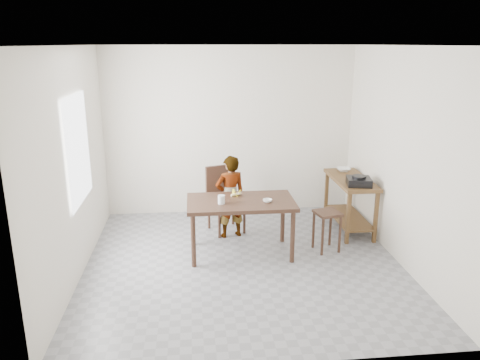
{
  "coord_description": "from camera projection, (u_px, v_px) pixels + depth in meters",
  "views": [
    {
      "loc": [
        -0.6,
        -5.44,
        2.72
      ],
      "look_at": [
        0.0,
        0.4,
        1.0
      ],
      "focal_mm": 35.0,
      "sensor_mm": 36.0,
      "label": 1
    }
  ],
  "objects": [
    {
      "name": "floor",
      "position": [
        243.0,
        264.0,
        6.03
      ],
      "size": [
        4.0,
        4.0,
        0.04
      ],
      "primitive_type": "cube",
      "color": "gray",
      "rests_on": "ground"
    },
    {
      "name": "dining_table",
      "position": [
        241.0,
        227.0,
        6.2
      ],
      "size": [
        1.4,
        0.8,
        0.75
      ],
      "primitive_type": null,
      "color": "#3C251A",
      "rests_on": "floor"
    },
    {
      "name": "wall_left",
      "position": [
        71.0,
        166.0,
        5.44
      ],
      "size": [
        0.04,
        4.0,
        2.7
      ],
      "primitive_type": "cube",
      "color": "white",
      "rests_on": "ground"
    },
    {
      "name": "prep_counter",
      "position": [
        349.0,
        204.0,
        7.03
      ],
      "size": [
        0.5,
        1.2,
        0.8
      ],
      "primitive_type": null,
      "color": "brown",
      "rests_on": "floor"
    },
    {
      "name": "stool",
      "position": [
        327.0,
        231.0,
        6.33
      ],
      "size": [
        0.38,
        0.38,
        0.56
      ],
      "primitive_type": null,
      "rotation": [
        0.0,
        0.0,
        0.22
      ],
      "color": "#3C251A",
      "rests_on": "floor"
    },
    {
      "name": "glass_tumbler",
      "position": [
        221.0,
        199.0,
        5.96
      ],
      "size": [
        0.1,
        0.1,
        0.11
      ],
      "primitive_type": "cylinder",
      "rotation": [
        0.0,
        0.0,
        0.17
      ],
      "color": "silver",
      "rests_on": "dining_table"
    },
    {
      "name": "small_bowl",
      "position": [
        267.0,
        201.0,
        6.03
      ],
      "size": [
        0.13,
        0.13,
        0.04
      ],
      "primitive_type": "imported",
      "rotation": [
        0.0,
        0.0,
        -0.08
      ],
      "color": "white",
      "rests_on": "dining_table"
    },
    {
      "name": "dining_chair",
      "position": [
        226.0,
        200.0,
        6.93
      ],
      "size": [
        0.6,
        0.6,
        0.97
      ],
      "primitive_type": null,
      "rotation": [
        0.0,
        0.0,
        0.34
      ],
      "color": "#3C251A",
      "rests_on": "floor"
    },
    {
      "name": "wall_front",
      "position": [
        271.0,
        223.0,
        3.71
      ],
      "size": [
        4.0,
        0.04,
        2.7
      ],
      "primitive_type": "cube",
      "color": "white",
      "rests_on": "ground"
    },
    {
      "name": "child",
      "position": [
        230.0,
        197.0,
        6.7
      ],
      "size": [
        0.51,
        0.4,
        1.21
      ],
      "primitive_type": "imported",
      "rotation": [
        0.0,
        0.0,
        3.42
      ],
      "color": "white",
      "rests_on": "floor"
    },
    {
      "name": "wall_back",
      "position": [
        230.0,
        131.0,
        7.57
      ],
      "size": [
        4.0,
        0.04,
        2.7
      ],
      "primitive_type": "cube",
      "color": "white",
      "rests_on": "ground"
    },
    {
      "name": "banana",
      "position": [
        236.0,
        194.0,
        6.27
      ],
      "size": [
        0.2,
        0.17,
        0.06
      ],
      "primitive_type": null,
      "rotation": [
        0.0,
        0.0,
        0.34
      ],
      "color": "gold",
      "rests_on": "dining_table"
    },
    {
      "name": "serving_bowl",
      "position": [
        343.0,
        170.0,
        7.29
      ],
      "size": [
        0.24,
        0.24,
        0.05
      ],
      "primitive_type": "imported",
      "rotation": [
        0.0,
        0.0,
        -0.12
      ],
      "color": "white",
      "rests_on": "prep_counter"
    },
    {
      "name": "window_pane",
      "position": [
        78.0,
        149.0,
        5.6
      ],
      "size": [
        0.02,
        1.1,
        1.3
      ],
      "primitive_type": "cube",
      "color": "white",
      "rests_on": "wall_left"
    },
    {
      "name": "gas_burner",
      "position": [
        359.0,
        181.0,
        6.57
      ],
      "size": [
        0.38,
        0.38,
        0.11
      ],
      "primitive_type": "cube",
      "rotation": [
        0.0,
        0.0,
        -0.19
      ],
      "color": "black",
      "rests_on": "prep_counter"
    },
    {
      "name": "wall_right",
      "position": [
        404.0,
        157.0,
        5.84
      ],
      "size": [
        0.04,
        4.0,
        2.7
      ],
      "primitive_type": "cube",
      "color": "white",
      "rests_on": "ground"
    },
    {
      "name": "ceiling",
      "position": [
        244.0,
        43.0,
        5.26
      ],
      "size": [
        4.0,
        4.0,
        0.04
      ],
      "primitive_type": "cube",
      "color": "white",
      "rests_on": "wall_back"
    }
  ]
}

